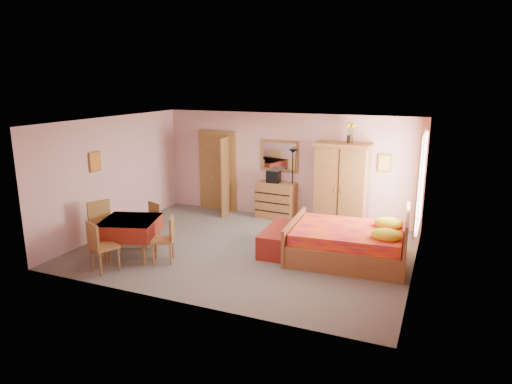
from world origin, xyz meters
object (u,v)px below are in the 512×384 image
at_px(dining_table, 131,238).
at_px(chair_west, 105,227).
at_px(bed, 348,234).
at_px(wardrobe, 341,186).
at_px(chair_east, 163,239).
at_px(floor_lamp, 292,184).
at_px(wall_mirror, 280,156).
at_px(chest_of_drawers, 276,200).
at_px(chair_north, 148,225).
at_px(chair_south, 104,246).
at_px(stereo, 273,177).
at_px(sunflower_vase, 350,132).
at_px(bench, 279,239).

xyz_separation_m(dining_table, chair_west, (-0.62, -0.01, 0.14)).
bearing_deg(bed, dining_table, -163.26).
bearing_deg(wardrobe, chair_east, -126.21).
xyz_separation_m(floor_lamp, chair_east, (-1.40, -3.55, -0.44)).
bearing_deg(bed, wall_mirror, 131.13).
bearing_deg(chest_of_drawers, chair_north, -118.45).
height_order(wall_mirror, bed, wall_mirror).
xyz_separation_m(chest_of_drawers, wall_mirror, (0.00, 0.21, 1.09)).
height_order(wall_mirror, dining_table, wall_mirror).
xyz_separation_m(bed, dining_table, (-3.95, -1.48, -0.14)).
bearing_deg(chest_of_drawers, wall_mirror, 94.05).
distance_m(wardrobe, chair_south, 5.36).
relative_size(wardrobe, dining_table, 1.95).
bearing_deg(stereo, wardrobe, -3.22).
bearing_deg(wardrobe, chest_of_drawers, 177.89).
distance_m(wardrobe, bed, 2.02).
height_order(sunflower_vase, bed, sunflower_vase).
height_order(bench, chair_east, chair_east).
xyz_separation_m(chair_north, chair_east, (0.80, -0.65, 0.01)).
distance_m(chest_of_drawers, stereo, 0.61).
bearing_deg(dining_table, chair_west, -178.63).
relative_size(sunflower_vase, chair_north, 0.55).
relative_size(wardrobe, chair_north, 2.26).
bearing_deg(sunflower_vase, chair_east, -129.31).
bearing_deg(chair_east, wall_mirror, -40.12).
xyz_separation_m(floor_lamp, wardrobe, (1.25, -0.18, 0.11)).
relative_size(floor_lamp, wardrobe, 0.89).
height_order(sunflower_vase, bench, sunflower_vase).
xyz_separation_m(floor_lamp, sunflower_vase, (1.39, -0.15, 1.35)).
height_order(floor_lamp, chair_west, floor_lamp).
bearing_deg(dining_table, chair_east, -0.38).
bearing_deg(wardrobe, wall_mirror, 170.69).
distance_m(floor_lamp, chair_north, 3.66).
distance_m(wall_mirror, dining_table, 4.25).
height_order(sunflower_vase, chair_south, sunflower_vase).
height_order(chest_of_drawers, dining_table, chest_of_drawers).
distance_m(wall_mirror, bench, 2.74).
relative_size(stereo, chair_south, 0.34).
bearing_deg(wall_mirror, sunflower_vase, -9.48).
bearing_deg(chair_west, chair_north, 164.53).
bearing_deg(floor_lamp, bench, -78.54).
relative_size(wall_mirror, stereo, 3.08).
relative_size(chest_of_drawers, dining_table, 0.94).
relative_size(dining_table, chair_east, 1.15).
xyz_separation_m(stereo, wardrobe, (1.71, -0.10, -0.06)).
xyz_separation_m(wardrobe, sunflower_vase, (0.14, 0.03, 1.24)).
bearing_deg(stereo, chair_north, -121.63).
relative_size(floor_lamp, bed, 0.80).
bearing_deg(chair_west, wardrobe, 154.94).
height_order(chair_south, chair_east, chair_south).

